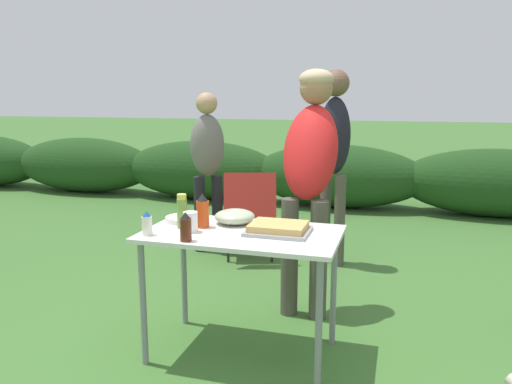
% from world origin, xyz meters
% --- Properties ---
extents(ground_plane, '(60.00, 60.00, 0.00)m').
position_xyz_m(ground_plane, '(0.00, 0.00, 0.00)').
color(ground_plane, '#3D6B2D').
extents(shrub_hedge, '(14.40, 0.90, 0.86)m').
position_xyz_m(shrub_hedge, '(0.00, 4.18, 0.43)').
color(shrub_hedge, '#1E4219').
rests_on(shrub_hedge, ground).
extents(folding_table, '(1.10, 0.64, 0.74)m').
position_xyz_m(folding_table, '(0.00, 0.00, 0.66)').
color(folding_table, silver).
rests_on(folding_table, ground).
extents(food_tray, '(0.35, 0.28, 0.06)m').
position_xyz_m(food_tray, '(0.20, 0.03, 0.77)').
color(food_tray, '#9E9EA3').
rests_on(food_tray, folding_table).
extents(plate_stack, '(0.21, 0.21, 0.03)m').
position_xyz_m(plate_stack, '(-0.42, 0.12, 0.76)').
color(plate_stack, white).
rests_on(plate_stack, folding_table).
extents(mixing_bowl, '(0.24, 0.24, 0.09)m').
position_xyz_m(mixing_bowl, '(-0.10, 0.17, 0.78)').
color(mixing_bowl, '#ADBC99').
rests_on(mixing_bowl, folding_table).
extents(paper_cup_stack, '(0.08, 0.08, 0.12)m').
position_xyz_m(paper_cup_stack, '(-0.27, -0.09, 0.80)').
color(paper_cup_stack, white).
rests_on(paper_cup_stack, folding_table).
extents(relish_jar, '(0.06, 0.06, 0.20)m').
position_xyz_m(relish_jar, '(-0.36, -0.02, 0.84)').
color(relish_jar, olive).
rests_on(relish_jar, folding_table).
extents(bbq_sauce_bottle, '(0.06, 0.06, 0.16)m').
position_xyz_m(bbq_sauce_bottle, '(-0.23, -0.26, 0.81)').
color(bbq_sauce_bottle, '#562314').
rests_on(bbq_sauce_bottle, folding_table).
extents(hot_sauce_bottle, '(0.07, 0.07, 0.20)m').
position_xyz_m(hot_sauce_bottle, '(-0.25, 0.03, 0.84)').
color(hot_sauce_bottle, '#CC4214').
rests_on(hot_sauce_bottle, folding_table).
extents(mayo_bottle, '(0.06, 0.06, 0.13)m').
position_xyz_m(mayo_bottle, '(-0.48, -0.21, 0.80)').
color(mayo_bottle, silver).
rests_on(mayo_bottle, folding_table).
extents(standing_person_with_beanie, '(0.40, 0.52, 1.67)m').
position_xyz_m(standing_person_with_beanie, '(0.25, 0.72, 1.05)').
color(standing_person_with_beanie, '#4C473D').
rests_on(standing_person_with_beanie, ground).
extents(standing_person_in_dark_puffer, '(0.41, 0.40, 1.53)m').
position_xyz_m(standing_person_in_dark_puffer, '(-0.95, 1.85, 0.92)').
color(standing_person_in_dark_puffer, black).
rests_on(standing_person_in_dark_puffer, ground).
extents(standing_person_in_red_jacket, '(0.37, 0.34, 1.72)m').
position_xyz_m(standing_person_in_red_jacket, '(0.27, 1.77, 1.07)').
color(standing_person_in_red_jacket, '#4C473D').
rests_on(standing_person_in_red_jacket, ground).
extents(camp_chair_green_behind_table, '(0.62, 0.70, 0.83)m').
position_xyz_m(camp_chair_green_behind_table, '(-0.47, 1.68, 0.47)').
color(camp_chair_green_behind_table, maroon).
rests_on(camp_chair_green_behind_table, ground).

